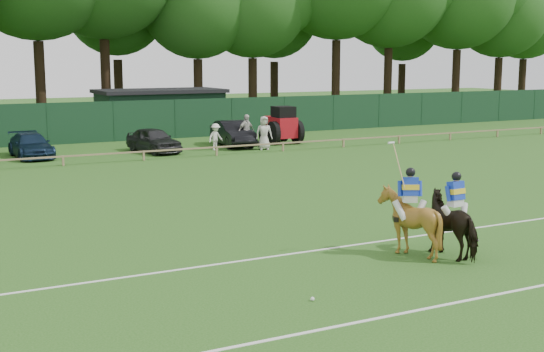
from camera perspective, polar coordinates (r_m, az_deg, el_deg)
ground at (r=20.61m, az=2.63°, el=-5.14°), size 160.00×160.00×0.00m
horse_dark at (r=19.54m, az=14.12°, el=-3.71°), size 1.05×2.03×1.66m
horse_chestnut at (r=19.30m, az=10.70°, el=-3.55°), size 2.03×2.11×1.79m
sedan_navy at (r=39.76m, az=-18.39°, el=2.28°), size 1.94×4.40×1.25m
hatch_grey at (r=40.30m, az=-9.27°, el=2.80°), size 2.37×4.24×1.36m
estate_black at (r=42.65m, az=-3.07°, el=3.34°), size 2.06×4.64×1.48m
spectator_left at (r=40.85m, az=-4.45°, el=3.07°), size 1.09×0.83×1.50m
spectator_mid at (r=41.84m, az=-2.03°, el=3.54°), size 1.22×0.75×1.93m
spectator_right at (r=40.97m, az=-0.63°, el=3.40°), size 1.05×0.83×1.89m
rider_dark at (r=19.38m, az=14.24°, el=-1.57°), size 0.94×0.40×1.41m
rider_chestnut at (r=19.13m, az=10.77°, el=-1.25°), size 0.89×0.80×2.05m
polo_ball at (r=15.70m, az=3.19°, el=-9.61°), size 0.09×0.09×0.09m
pitch_lines at (r=17.78m, az=8.35°, el=-7.56°), size 60.00×5.10×0.01m
pitch_rail at (r=36.95m, az=-11.52°, el=1.79°), size 62.10×0.10×0.50m
perimeter_fence at (r=45.54m, az=-14.71°, el=4.07°), size 92.08×0.08×2.50m
utility_shed at (r=50.03m, az=-8.77°, el=5.03°), size 8.40×4.40×3.04m
tree_row at (r=53.86m, az=-14.50°, el=3.49°), size 96.00×12.00×21.00m
tractor at (r=44.02m, az=0.76°, el=3.96°), size 1.91×2.72×2.25m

